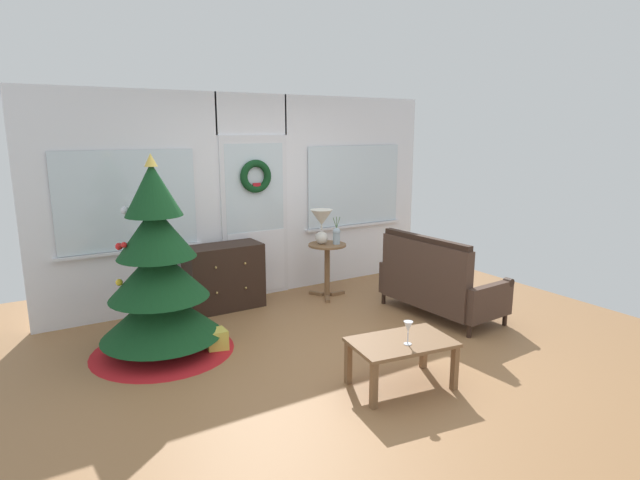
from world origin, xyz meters
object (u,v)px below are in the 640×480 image
side_table (327,260)px  table_lamp (322,222)px  christmas_tree (159,283)px  wine_glass (408,328)px  settee_sofa (435,284)px  dresser_cabinet (224,277)px  gift_box (216,340)px  coffee_table (401,347)px  flower_vase (336,235)px

side_table → table_lamp: size_ratio=1.59×
christmas_tree → wine_glass: bearing=-50.7°
settee_sofa → christmas_tree: bearing=167.7°
christmas_tree → dresser_cabinet: 1.34m
wine_glass → gift_box: 1.96m
settee_sofa → coffee_table: bearing=-142.4°
dresser_cabinet → side_table: bearing=-12.5°
christmas_tree → side_table: size_ratio=2.73×
side_table → wine_glass: bearing=-107.3°
side_table → gift_box: 2.03m
side_table → flower_vase: (0.10, -0.06, 0.32)m
flower_vase → gift_box: flower_vase is taller
christmas_tree → wine_glass: size_ratio=9.78×
side_table → wine_glass: side_table is taller
dresser_cabinet → table_lamp: size_ratio=2.05×
side_table → christmas_tree: bearing=-165.4°
dresser_cabinet → side_table: (1.28, -0.28, 0.11)m
settee_sofa → wine_glass: bearing=-140.6°
flower_vase → coffee_table: size_ratio=0.39×
christmas_tree → table_lamp: bearing=16.0°
settee_sofa → side_table: settee_sofa is taller
table_lamp → coffee_table: (-0.69, -2.38, -0.64)m
dresser_cabinet → settee_sofa: 2.49m
christmas_tree → gift_box: christmas_tree is taller
table_lamp → dresser_cabinet: bearing=168.7°
flower_vase → settee_sofa: bearing=-63.2°
christmas_tree → gift_box: (0.45, -0.25, -0.58)m
wine_glass → side_table: bearing=72.7°
side_table → coffee_table: bearing=-107.7°
flower_vase → coffee_table: flower_vase is taller
flower_vase → coffee_table: bearing=-110.4°
settee_sofa → coffee_table: 1.82m
flower_vase → coffee_table: 2.48m
coffee_table → gift_box: bearing=125.1°
gift_box → table_lamp: bearing=26.6°
flower_vase → gift_box: (-1.91, -0.78, -0.71)m
coffee_table → dresser_cabinet: bearing=101.5°
flower_vase → christmas_tree: bearing=-167.3°
dresser_cabinet → coffee_table: bearing=-78.5°
flower_vase → table_lamp: bearing=148.0°
table_lamp → gift_box: table_lamp is taller
christmas_tree → settee_sofa: christmas_tree is taller
flower_vase → wine_glass: (-0.85, -2.36, -0.27)m
christmas_tree → flower_vase: christmas_tree is taller
dresser_cabinet → coffee_table: size_ratio=1.00×
dresser_cabinet → gift_box: bearing=-115.3°
christmas_tree → dresser_cabinet: size_ratio=2.11×
christmas_tree → flower_vase: bearing=12.7°
coffee_table → wine_glass: bearing=-94.8°
dresser_cabinet → gift_box: dresser_cabinet is taller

